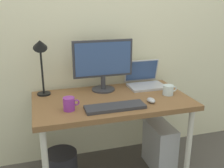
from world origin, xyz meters
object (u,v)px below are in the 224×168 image
coffee_mug (69,104)px  mouse (151,100)px  computer_tower (159,146)px  glass_cup (168,90)px  monitor (103,62)px  desk (112,106)px  laptop (144,79)px  desk_lamp (41,53)px  keyboard (115,107)px

coffee_mug → mouse: bearing=-2.6°
computer_tower → glass_cup: bearing=-42.6°
monitor → glass_cup: 0.59m
desk → laptop: laptop is taller
mouse → coffee_mug: size_ratio=0.76×
monitor → mouse: 0.53m
desk → coffee_mug: (-0.36, -0.14, 0.11)m
glass_cup → computer_tower: (-0.03, 0.03, -0.54)m
laptop → desk_lamp: 0.94m
desk → laptop: 0.46m
desk → glass_cup: glass_cup is taller
desk_lamp → computer_tower: bearing=-13.8°
laptop → desk_lamp: (-0.89, -0.02, 0.29)m
glass_cup → mouse: bearing=-150.6°
desk → computer_tower: (0.44, -0.02, -0.43)m
keyboard → glass_cup: (0.51, 0.15, 0.03)m
monitor → mouse: (0.28, -0.38, -0.23)m
computer_tower → keyboard: bearing=-158.9°
desk_lamp → computer_tower: 1.30m
desk → coffee_mug: bearing=-158.6°
mouse → coffee_mug: (-0.62, 0.03, 0.03)m
mouse → desk_lamp: bearing=153.9°
keyboard → coffee_mug: bearing=168.7°
desk → mouse: mouse is taller
keyboard → mouse: (0.30, 0.04, 0.01)m
mouse → computer_tower: mouse is taller
desk → monitor: bearing=94.3°
desk → monitor: (-0.02, 0.21, 0.32)m
laptop → glass_cup: 0.30m
keyboard → desk_lamp: bearing=138.9°
desk_lamp → laptop: bearing=1.0°
glass_cup → monitor: bearing=151.5°
desk_lamp → glass_cup: (0.99, -0.27, -0.31)m
monitor → glass_cup: monitor is taller
coffee_mug → laptop: bearing=26.7°
coffee_mug → computer_tower: coffee_mug is taller
desk_lamp → glass_cup: size_ratio=3.98×
desk → desk_lamp: (-0.52, 0.21, 0.42)m
keyboard → desk: bearing=79.7°
monitor → mouse: bearing=-53.8°
laptop → computer_tower: 0.61m
laptop → computer_tower: (0.06, -0.25, -0.56)m
coffee_mug → glass_cup: 0.83m
coffee_mug → keyboard: bearing=-11.3°
mouse → glass_cup: glass_cup is taller
laptop → glass_cup: size_ratio=2.59×
keyboard → glass_cup: size_ratio=3.56×
monitor → keyboard: size_ratio=1.17×
desk → keyboard: bearing=-100.3°
monitor → laptop: bearing=2.5°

